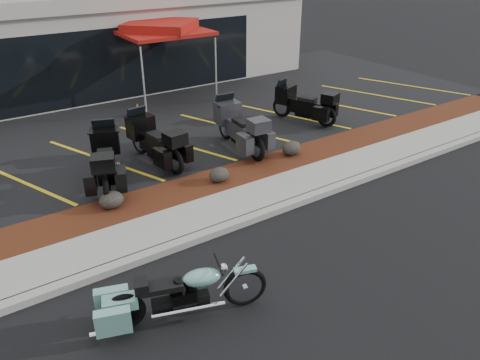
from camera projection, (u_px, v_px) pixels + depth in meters
ground at (293, 233)px, 9.94m from camera, size 90.00×90.00×0.00m
curb at (268, 212)px, 10.58m from camera, size 24.00×0.25×0.15m
sidewalk at (250, 199)px, 11.09m from camera, size 24.00×1.20×0.15m
mulch_bed at (224, 180)px, 11.98m from camera, size 24.00×1.20×0.16m
upper_lot at (140, 120)px, 15.97m from camera, size 26.00×9.60×0.15m
dealership_building at (76, 35)px, 19.72m from camera, size 18.00×8.16×4.00m
boulder_left at (111, 200)px, 10.51m from camera, size 0.56×0.46×0.40m
boulder_mid at (219, 175)px, 11.67m from camera, size 0.51×0.43×0.36m
boulder_right at (291, 148)px, 13.12m from camera, size 0.56×0.47×0.40m
hero_cruiser at (245, 282)px, 7.77m from camera, size 2.89×1.55×0.99m
touring_black_front at (106, 145)px, 12.05m from camera, size 1.73×2.63×1.43m
touring_black_mid at (139, 131)px, 12.98m from camera, size 1.22×2.49×1.39m
touring_grey at (225, 116)px, 13.95m from camera, size 1.14×2.55×1.45m
touring_black_rear at (282, 98)px, 15.78m from camera, size 1.63×2.46×1.34m
traffic_cone at (138, 109)px, 16.09m from camera, size 0.36×0.36×0.45m
popup_canopy at (161, 29)px, 16.81m from camera, size 3.68×3.68×2.84m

